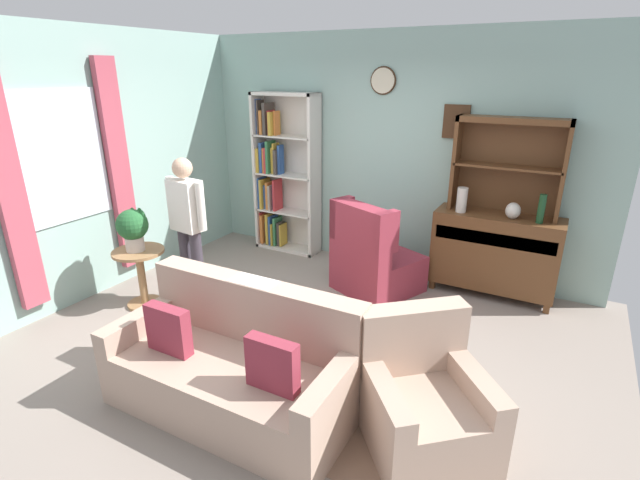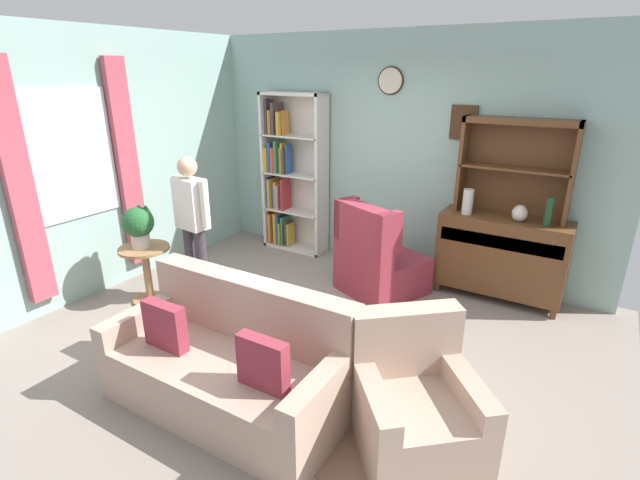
{
  "view_description": "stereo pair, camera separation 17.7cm",
  "coord_description": "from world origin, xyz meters",
  "px_view_note": "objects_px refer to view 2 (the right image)",
  "views": [
    {
      "loc": [
        1.96,
        -3.16,
        2.37
      ],
      "look_at": [
        0.1,
        0.2,
        0.95
      ],
      "focal_mm": 26.01,
      "sensor_mm": 36.0,
      "label": 1
    },
    {
      "loc": [
        2.12,
        -3.07,
        2.37
      ],
      "look_at": [
        0.1,
        0.2,
        0.95
      ],
      "focal_mm": 26.01,
      "sensor_mm": 36.0,
      "label": 2
    }
  ],
  "objects_px": {
    "bottle_wine": "(549,212)",
    "book_stack": "(308,304)",
    "bookshelf": "(289,177)",
    "plant_stand": "(147,268)",
    "sideboard": "(501,254)",
    "wingback_chair": "(377,261)",
    "vase_round": "(520,213)",
    "coffee_table": "(321,320)",
    "armchair_floral": "(415,407)",
    "person_reading": "(192,220)",
    "vase_tall": "(468,202)",
    "couch_floral": "(230,365)",
    "potted_plant_large": "(139,224)",
    "sideboard_hutch": "(517,154)"
  },
  "relations": [
    {
      "from": "bottle_wine",
      "to": "book_stack",
      "type": "xyz_separation_m",
      "value": [
        -1.58,
        -1.86,
        -0.6
      ]
    },
    {
      "from": "bookshelf",
      "to": "plant_stand",
      "type": "bearing_deg",
      "value": -99.24
    },
    {
      "from": "sideboard",
      "to": "plant_stand",
      "type": "xyz_separation_m",
      "value": [
        -3.17,
        -2.06,
        -0.12
      ]
    },
    {
      "from": "wingback_chair",
      "to": "vase_round",
      "type": "bearing_deg",
      "value": 21.99
    },
    {
      "from": "coffee_table",
      "to": "book_stack",
      "type": "bearing_deg",
      "value": 175.93
    },
    {
      "from": "bookshelf",
      "to": "armchair_floral",
      "type": "relative_size",
      "value": 1.94
    },
    {
      "from": "sideboard",
      "to": "person_reading",
      "type": "bearing_deg",
      "value": -147.77
    },
    {
      "from": "vase_tall",
      "to": "person_reading",
      "type": "relative_size",
      "value": 0.17
    },
    {
      "from": "vase_round",
      "to": "plant_stand",
      "type": "bearing_deg",
      "value": -148.85
    },
    {
      "from": "couch_floral",
      "to": "person_reading",
      "type": "bearing_deg",
      "value": 143.05
    },
    {
      "from": "sideboard",
      "to": "potted_plant_large",
      "type": "xyz_separation_m",
      "value": [
        -3.18,
        -2.07,
        0.37
      ]
    },
    {
      "from": "couch_floral",
      "to": "wingback_chair",
      "type": "xyz_separation_m",
      "value": [
        0.14,
        2.22,
        0.07
      ]
    },
    {
      "from": "sideboard",
      "to": "coffee_table",
      "type": "bearing_deg",
      "value": -118.3
    },
    {
      "from": "person_reading",
      "to": "book_stack",
      "type": "relative_size",
      "value": 7.35
    },
    {
      "from": "sideboard_hutch",
      "to": "wingback_chair",
      "type": "distance_m",
      "value": 1.81
    },
    {
      "from": "potted_plant_large",
      "to": "sideboard",
      "type": "bearing_deg",
      "value": 32.97
    },
    {
      "from": "armchair_floral",
      "to": "coffee_table",
      "type": "distance_m",
      "value": 1.18
    },
    {
      "from": "sideboard_hutch",
      "to": "bookshelf",
      "type": "bearing_deg",
      "value": -179.43
    },
    {
      "from": "sideboard_hutch",
      "to": "vase_tall",
      "type": "xyz_separation_m",
      "value": [
        -0.39,
        -0.19,
        -0.51
      ]
    },
    {
      "from": "armchair_floral",
      "to": "plant_stand",
      "type": "bearing_deg",
      "value": 172.06
    },
    {
      "from": "vase_tall",
      "to": "potted_plant_large",
      "type": "distance_m",
      "value": 3.43
    },
    {
      "from": "bottle_wine",
      "to": "couch_floral",
      "type": "xyz_separation_m",
      "value": [
        -1.71,
        -2.73,
        -0.76
      ]
    },
    {
      "from": "vase_tall",
      "to": "coffee_table",
      "type": "bearing_deg",
      "value": -109.51
    },
    {
      "from": "vase_tall",
      "to": "couch_floral",
      "type": "xyz_separation_m",
      "value": [
        -0.93,
        -2.74,
        -0.74
      ]
    },
    {
      "from": "vase_tall",
      "to": "sideboard",
      "type": "bearing_deg",
      "value": 11.63
    },
    {
      "from": "vase_round",
      "to": "book_stack",
      "type": "xyz_separation_m",
      "value": [
        -1.32,
        -1.89,
        -0.54
      ]
    },
    {
      "from": "coffee_table",
      "to": "book_stack",
      "type": "xyz_separation_m",
      "value": [
        -0.14,
        0.01,
        0.11
      ]
    },
    {
      "from": "vase_tall",
      "to": "vase_round",
      "type": "height_order",
      "value": "vase_tall"
    },
    {
      "from": "bookshelf",
      "to": "coffee_table",
      "type": "bearing_deg",
      "value": -49.2
    },
    {
      "from": "potted_plant_large",
      "to": "coffee_table",
      "type": "relative_size",
      "value": 0.54
    },
    {
      "from": "vase_round",
      "to": "potted_plant_large",
      "type": "height_order",
      "value": "vase_round"
    },
    {
      "from": "sideboard",
      "to": "wingback_chair",
      "type": "bearing_deg",
      "value": -153.19
    },
    {
      "from": "vase_round",
      "to": "potted_plant_large",
      "type": "distance_m",
      "value": 3.87
    },
    {
      "from": "potted_plant_large",
      "to": "person_reading",
      "type": "xyz_separation_m",
      "value": [
        0.43,
        0.33,
        0.03
      ]
    },
    {
      "from": "bookshelf",
      "to": "plant_stand",
      "type": "xyz_separation_m",
      "value": [
        -0.35,
        -2.14,
        -0.62
      ]
    },
    {
      "from": "potted_plant_large",
      "to": "person_reading",
      "type": "relative_size",
      "value": 0.28
    },
    {
      "from": "vase_tall",
      "to": "book_stack",
      "type": "relative_size",
      "value": 1.26
    },
    {
      "from": "sideboard_hutch",
      "to": "person_reading",
      "type": "bearing_deg",
      "value": -146.17
    },
    {
      "from": "sideboard_hutch",
      "to": "bottle_wine",
      "type": "bearing_deg",
      "value": -26.96
    },
    {
      "from": "bottle_wine",
      "to": "bookshelf",
      "type": "bearing_deg",
      "value": 176.96
    },
    {
      "from": "person_reading",
      "to": "coffee_table",
      "type": "xyz_separation_m",
      "value": [
        1.7,
        -0.22,
        -0.55
      ]
    },
    {
      "from": "bottle_wine",
      "to": "person_reading",
      "type": "xyz_separation_m",
      "value": [
        -3.15,
        -1.65,
        -0.16
      ]
    },
    {
      "from": "coffee_table",
      "to": "vase_tall",
      "type": "bearing_deg",
      "value": 70.49
    },
    {
      "from": "person_reading",
      "to": "book_stack",
      "type": "bearing_deg",
      "value": -7.82
    },
    {
      "from": "potted_plant_large",
      "to": "coffee_table",
      "type": "xyz_separation_m",
      "value": [
        2.13,
        0.1,
        -0.53
      ]
    },
    {
      "from": "wingback_chair",
      "to": "person_reading",
      "type": "xyz_separation_m",
      "value": [
        -1.58,
        -1.14,
        0.52
      ]
    },
    {
      "from": "plant_stand",
      "to": "vase_round",
      "type": "bearing_deg",
      "value": 31.15
    },
    {
      "from": "couch_floral",
      "to": "person_reading",
      "type": "height_order",
      "value": "person_reading"
    },
    {
      "from": "bookshelf",
      "to": "plant_stand",
      "type": "distance_m",
      "value": 2.26
    },
    {
      "from": "armchair_floral",
      "to": "coffee_table",
      "type": "relative_size",
      "value": 1.35
    }
  ]
}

